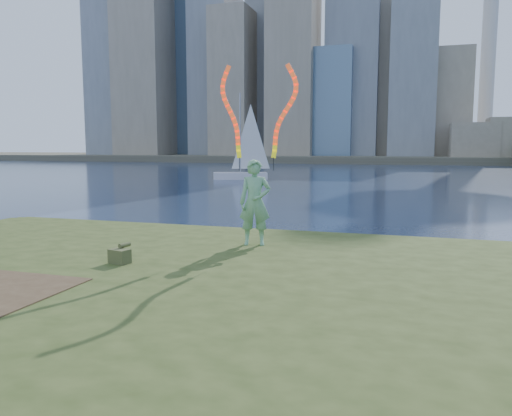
% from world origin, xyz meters
% --- Properties ---
extents(ground, '(320.00, 320.00, 0.00)m').
position_xyz_m(ground, '(0.00, 0.00, 0.00)').
color(ground, '#1A2742').
rests_on(ground, ground).
extents(grassy_knoll, '(20.00, 18.00, 0.80)m').
position_xyz_m(grassy_knoll, '(0.00, -2.30, 0.34)').
color(grassy_knoll, '#344217').
rests_on(grassy_knoll, ground).
extents(far_shore, '(320.00, 40.00, 1.20)m').
position_xyz_m(far_shore, '(0.00, 95.00, 0.60)').
color(far_shore, '#514C3C').
rests_on(far_shore, ground).
extents(woman_with_ribbons, '(2.09, 0.71, 4.24)m').
position_xyz_m(woman_with_ribbons, '(1.06, 1.90, 2.19)').
color(woman_with_ribbons, '#1E7E2E').
rests_on(woman_with_ribbons, grassy_knoll).
extents(canvas_bag, '(0.42, 0.47, 0.36)m').
position_xyz_m(canvas_bag, '(-0.81, -0.56, 0.95)').
color(canvas_bag, '#4D522C').
rests_on(canvas_bag, grassy_knoll).
extents(sailboat, '(5.02, 3.28, 7.72)m').
position_xyz_m(sailboat, '(-10.20, 34.17, 1.33)').
color(sailboat, silver).
rests_on(sailboat, ground).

